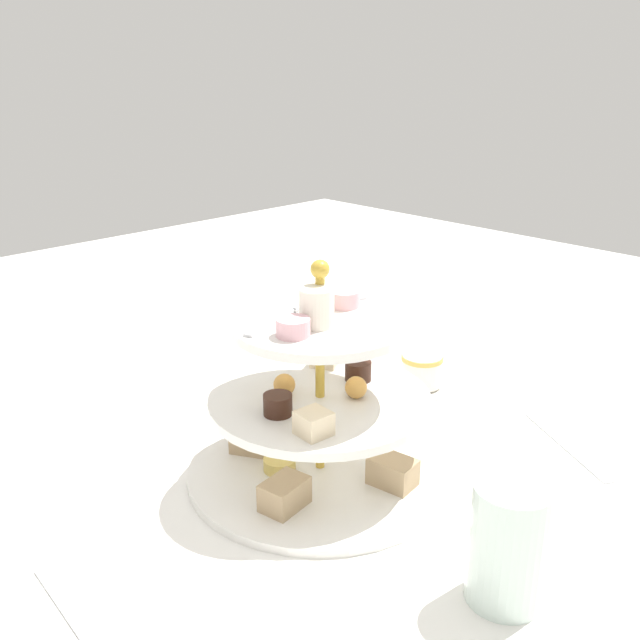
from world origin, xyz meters
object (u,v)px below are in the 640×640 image
at_px(tiered_serving_stand, 320,417).
at_px(butter_knife_left, 78,620).
at_px(teacup_with_saucer, 422,372).
at_px(butter_knife_right, 567,445).
at_px(water_glass_short_left, 324,356).
at_px(water_glass_tall_right, 509,543).

bearing_deg(tiered_serving_stand, butter_knife_left, 4.07).
relative_size(tiered_serving_stand, teacup_with_saucer, 3.29).
height_order(butter_knife_left, butter_knife_right, same).
relative_size(tiered_serving_stand, water_glass_short_left, 3.88).
height_order(water_glass_short_left, butter_knife_right, water_glass_short_left).
bearing_deg(teacup_with_saucer, tiered_serving_stand, 13.09).
xyz_separation_m(tiered_serving_stand, butter_knife_left, (0.30, 0.02, -0.07)).
distance_m(water_glass_short_left, butter_knife_left, 0.53).
bearing_deg(water_glass_short_left, butter_knife_right, 102.15).
bearing_deg(butter_knife_left, teacup_with_saucer, 103.42).
bearing_deg(butter_knife_right, teacup_with_saucer, 28.70).
distance_m(tiered_serving_stand, teacup_with_saucer, 0.27).
relative_size(water_glass_tall_right, water_glass_short_left, 1.47).
bearing_deg(butter_knife_right, butter_knife_left, 105.41).
height_order(water_glass_short_left, butter_knife_left, water_glass_short_left).
xyz_separation_m(teacup_with_saucer, butter_knife_right, (0.00, 0.23, -0.02)).
bearing_deg(butter_knife_left, water_glass_tall_right, 55.34).
bearing_deg(water_glass_tall_right, water_glass_short_left, -115.79).
bearing_deg(teacup_with_saucer, butter_knife_right, 88.97).
bearing_deg(water_glass_short_left, teacup_with_saucer, 123.67).
height_order(tiered_serving_stand, teacup_with_saucer, tiered_serving_stand).
distance_m(water_glass_tall_right, butter_knife_right, 0.30).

